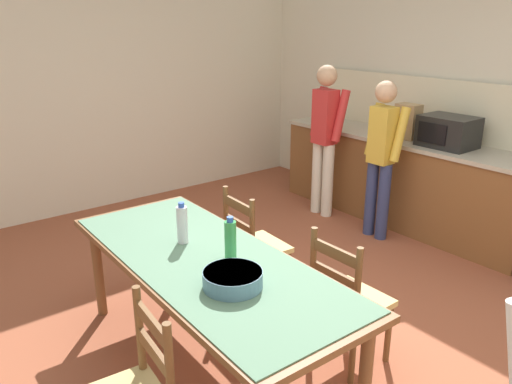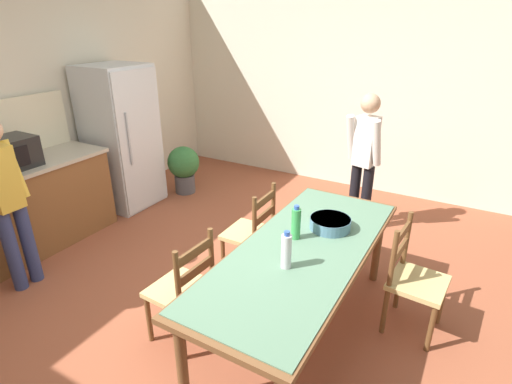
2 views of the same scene
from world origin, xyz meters
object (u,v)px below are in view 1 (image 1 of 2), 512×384
Objects in this scene: paper_bag at (408,121)px; bottle_off_centre at (230,240)px; bottle_near_centre at (182,224)px; chair_side_far_right at (347,300)px; person_at_sink at (325,133)px; person_at_counter at (382,152)px; dining_table at (206,269)px; chair_side_far_left at (253,247)px; microwave at (448,132)px; serving_bowl at (233,278)px.

paper_bag is 1.33× the size of bottle_off_centre.
chair_side_far_right is at bearing 42.53° from bottle_near_centre.
chair_side_far_right is 2.68m from person_at_sink.
person_at_counter reaches higher than paper_bag.
dining_table is 1.39× the size of person_at_counter.
person_at_sink is at bearing -42.30° from chair_side_far_right.
dining_table is at bearing 126.53° from chair_side_far_left.
microwave is 2.98m from bottle_near_centre.
bottle_off_centre is at bearing 14.83° from bottle_near_centre.
microwave is 1.39× the size of paper_bag.
dining_table is at bearing 54.65° from chair_side_far_right.
microwave is 0.30× the size of person_at_sink.
person_at_counter is (0.10, -0.51, -0.23)m from paper_bag.
chair_side_far_right is at bearing -60.81° from paper_bag.
chair_side_far_right is (0.77, 0.71, -0.44)m from bottle_near_centre.
microwave is 0.55× the size of chair_side_far_right.
bottle_off_centre is (0.11, 0.11, 0.20)m from dining_table.
paper_bag is 0.87m from person_at_sink.
dining_table is at bearing 169.42° from serving_bowl.
paper_bag is 2.35m from chair_side_far_left.
bottle_near_centre is 1.14m from chair_side_far_right.
paper_bag is at bearing 106.87° from bottle_off_centre.
bottle_near_centre is 0.30× the size of chair_side_far_right.
chair_side_far_left reaches higher than dining_table.
paper_bag is 3.26m from serving_bowl.
dining_table is (0.30, -2.98, -0.40)m from microwave.
person_at_sink reaches higher than bottle_off_centre.
chair_side_far_right is 0.98m from chair_side_far_left.
person_at_sink is at bearing -57.55° from chair_side_far_left.
chair_side_far_right is (0.80, -2.26, -0.64)m from microwave.
bottle_off_centre is (0.41, -2.87, -0.20)m from microwave.
dining_table is 0.25m from bottle_off_centre.
dining_table is (0.76, -2.97, -0.43)m from paper_bag.
dining_table is 0.91m from chair_side_far_left.
paper_bag is 0.22× the size of person_at_sink.
serving_bowl is at bearing -69.49° from paper_bag.
bottle_near_centre is (0.49, -2.96, -0.23)m from paper_bag.
dining_table is 8.10× the size of bottle_near_centre.
bottle_near_centre is at bearing -80.68° from paper_bag.
bottle_off_centre is 0.16× the size of person_at_sink.
serving_bowl is at bearing -144.27° from person_at_sink.
serving_bowl is at bearing -157.60° from person_at_counter.
bottle_near_centre is at bearing 42.28° from chair_side_far_right.
microwave is 3.02m from dining_table.
person_at_sink is at bearing -156.68° from microwave.
person_at_counter is (-1.04, 2.53, 0.07)m from serving_bowl.
microwave reaches higher than bottle_off_centre.
person_at_counter is at bearing -125.17° from microwave.
microwave is at bearing -91.33° from chair_side_far_left.
microwave is at bearing -35.17° from person_at_counter.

